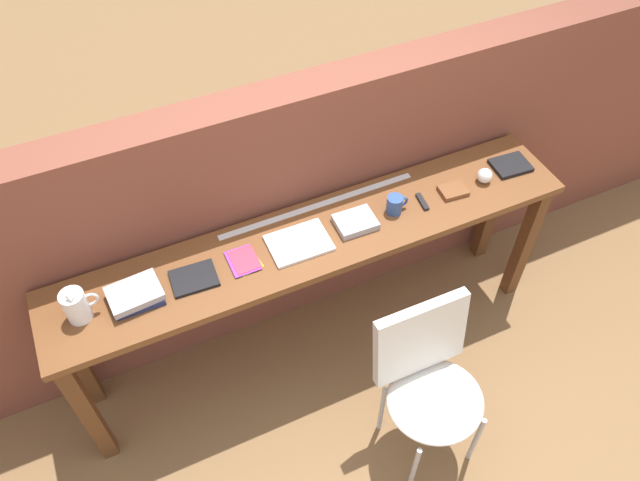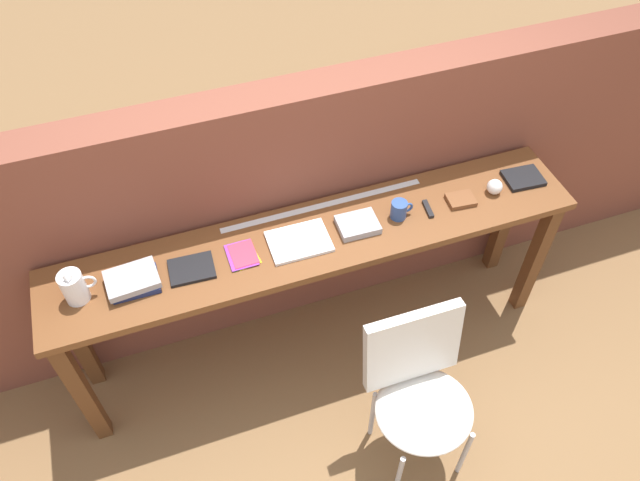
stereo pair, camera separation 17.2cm
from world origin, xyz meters
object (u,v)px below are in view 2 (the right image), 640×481
at_px(chair_white_moulded, 420,389).
at_px(book_stack_leftmost, 133,281).
at_px(book_open_centre, 299,241).
at_px(multitool_folded, 428,209).
at_px(magazine_cycling, 192,269).
at_px(pamphlet_pile_colourful, 243,255).
at_px(pitcher_white, 74,287).
at_px(mug, 399,210).
at_px(sports_ball_small, 495,187).
at_px(leather_journal_brown, 461,200).
at_px(book_repair_rightmost, 523,178).

distance_m(chair_white_moulded, book_stack_leftmost, 1.32).
xyz_separation_m(book_open_centre, multitool_folded, (0.64, -0.01, -0.00)).
xyz_separation_m(magazine_cycling, pamphlet_pile_colourful, (0.23, 0.00, -0.00)).
relative_size(pitcher_white, book_open_centre, 0.67).
relative_size(magazine_cycling, book_open_centre, 0.71).
distance_m(pitcher_white, pamphlet_pile_colourful, 0.71).
relative_size(pitcher_white, pamphlet_pile_colourful, 1.13).
relative_size(mug, sports_ball_small, 1.46).
bearing_deg(pitcher_white, leather_journal_brown, -0.79).
height_order(book_open_centre, leather_journal_brown, leather_journal_brown).
xyz_separation_m(mug, leather_journal_brown, (0.32, -0.01, -0.03)).
xyz_separation_m(book_stack_leftmost, sports_ball_small, (1.73, -0.01, 0.01)).
bearing_deg(pamphlet_pile_colourful, sports_ball_small, -0.68).
xyz_separation_m(pitcher_white, mug, (1.46, -0.01, -0.03)).
height_order(book_stack_leftmost, book_open_centre, book_stack_leftmost).
height_order(pitcher_white, multitool_folded, pitcher_white).
bearing_deg(pamphlet_pile_colourful, book_open_centre, -2.02).
height_order(pamphlet_pile_colourful, sports_ball_small, sports_ball_small).
relative_size(book_stack_leftmost, leather_journal_brown, 1.76).
xyz_separation_m(chair_white_moulded, leather_journal_brown, (0.49, 0.68, 0.37)).
relative_size(book_stack_leftmost, mug, 2.08).
relative_size(magazine_cycling, multitool_folded, 1.78).
distance_m(leather_journal_brown, sports_ball_small, 0.18).
xyz_separation_m(book_stack_leftmost, mug, (1.23, -0.01, 0.02)).
relative_size(book_stack_leftmost, multitool_folded, 2.08).
height_order(pitcher_white, pamphlet_pile_colourful, pitcher_white).
xyz_separation_m(chair_white_moulded, multitool_folded, (0.32, 0.68, 0.36)).
bearing_deg(book_open_centre, book_stack_leftmost, -179.56).
xyz_separation_m(book_stack_leftmost, book_open_centre, (0.74, -0.01, -0.02)).
xyz_separation_m(leather_journal_brown, sports_ball_small, (0.18, 0.00, 0.03)).
xyz_separation_m(pamphlet_pile_colourful, mug, (0.75, -0.01, 0.04)).
xyz_separation_m(book_open_centre, book_repair_rightmost, (1.18, 0.03, 0.00)).
height_order(book_open_centre, mug, mug).
height_order(chair_white_moulded, leather_journal_brown, leather_journal_brown).
height_order(chair_white_moulded, pamphlet_pile_colourful, same).
distance_m(pitcher_white, book_stack_leftmost, 0.23).
bearing_deg(leather_journal_brown, chair_white_moulded, -120.70).
bearing_deg(book_open_centre, pitcher_white, -179.98).
bearing_deg(magazine_cycling, mug, 2.96).
bearing_deg(magazine_cycling, book_open_centre, 2.61).
distance_m(pitcher_white, leather_journal_brown, 1.78).
bearing_deg(magazine_cycling, book_stack_leftmost, -177.04).
relative_size(mug, leather_journal_brown, 0.85).
bearing_deg(multitool_folded, book_stack_leftmost, 179.41).
relative_size(magazine_cycling, mug, 1.78).
xyz_separation_m(pitcher_white, pamphlet_pile_colourful, (0.71, -0.01, -0.07)).
bearing_deg(sports_ball_small, book_stack_leftmost, 179.61).
bearing_deg(pitcher_white, mug, -0.55).
xyz_separation_m(book_stack_leftmost, book_repair_rightmost, (1.91, 0.02, -0.02)).
height_order(pitcher_white, sports_ball_small, pitcher_white).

